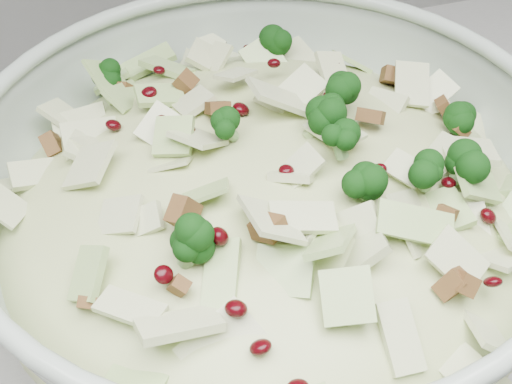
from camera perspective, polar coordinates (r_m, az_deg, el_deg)
The scene contains 2 objects.
mixing_bowl at distance 0.51m, azimuth 0.89°, elevation -2.18°, with size 0.47×0.47×0.16m.
salad at distance 0.49m, azimuth 0.92°, elevation -0.01°, with size 0.42×0.42×0.17m.
Camera 1 is at (-0.12, 1.27, 1.35)m, focal length 50.00 mm.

